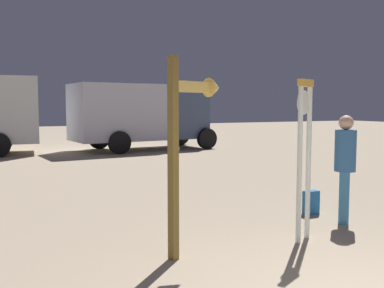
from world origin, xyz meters
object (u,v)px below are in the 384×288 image
object	(u,v)px
standing_clock	(304,146)
backpack	(311,203)
box_truck_near	(138,114)
person_near_clock	(345,163)
arrow_sign	(189,127)

from	to	relation	value
standing_clock	backpack	world-z (taller)	standing_clock
backpack	box_truck_near	xyz separation A→B (m)	(1.07, 12.32, 1.35)
standing_clock	person_near_clock	world-z (taller)	standing_clock
standing_clock	person_near_clock	xyz separation A→B (m)	(1.23, 0.46, -0.37)
arrow_sign	standing_clock	bearing A→B (deg)	-5.42
person_near_clock	backpack	distance (m)	1.05
box_truck_near	arrow_sign	bearing A→B (deg)	-106.40
arrow_sign	person_near_clock	world-z (taller)	arrow_sign
arrow_sign	backpack	xyz separation A→B (m)	(2.85, 0.99, -1.44)
arrow_sign	box_truck_near	distance (m)	13.88
arrow_sign	backpack	world-z (taller)	arrow_sign
arrow_sign	backpack	distance (m)	3.34
person_near_clock	backpack	xyz separation A→B (m)	(-0.09, 0.70, -0.78)
standing_clock	arrow_sign	xyz separation A→B (m)	(-1.71, 0.16, 0.29)
person_near_clock	box_truck_near	distance (m)	13.07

